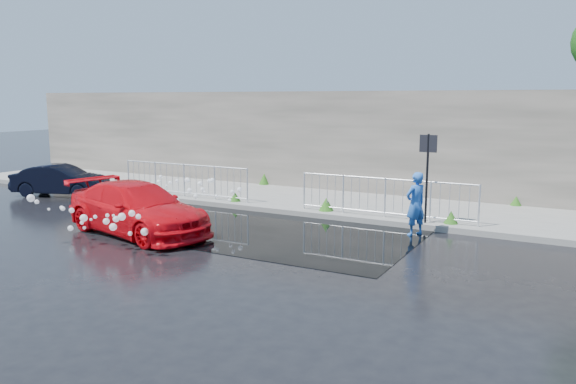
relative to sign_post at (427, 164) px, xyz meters
name	(u,v)px	position (x,y,z in m)	size (l,w,h in m)	color
ground	(226,235)	(-4.20, -3.10, -1.72)	(90.00, 90.00, 0.00)	black
pavement	(313,201)	(-4.20, 1.90, -1.65)	(30.00, 4.00, 0.15)	slate
curb	(284,211)	(-4.20, -0.10, -1.64)	(30.00, 0.25, 0.16)	slate
retaining_wall	(340,141)	(-4.20, 4.10, 0.18)	(30.00, 0.60, 3.50)	#524E45
puddle	(264,229)	(-3.70, -2.10, -1.72)	(8.00, 5.00, 0.01)	black
sign_post	(427,164)	(0.00, 0.00, 0.00)	(0.45, 0.06, 2.50)	black
railing_left	(184,179)	(-8.20, 0.25, -0.99)	(5.05, 0.05, 1.10)	silver
railing_right	(385,196)	(-1.20, 0.25, -0.99)	(5.05, 0.05, 1.10)	silver
weeds	(303,195)	(-4.38, 1.50, -1.40)	(12.17, 3.93, 0.42)	#1A4B14
water_spray	(151,203)	(-6.30, -3.49, -1.03)	(3.45, 5.34, 1.10)	white
red_car	(137,208)	(-6.29, -3.99, -1.08)	(1.81, 4.46, 1.29)	red
dark_car	(61,180)	(-12.68, -1.03, -1.18)	(1.16, 3.32, 1.09)	black
person	(416,204)	(-0.04, -0.83, -0.92)	(0.58, 0.38, 1.60)	blue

